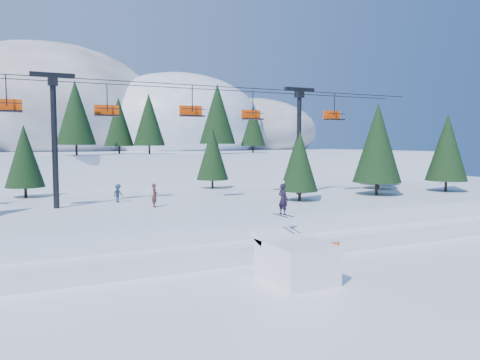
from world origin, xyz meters
name	(u,v)px	position (x,y,z in m)	size (l,w,h in m)	color
ground	(276,290)	(0.00, 0.00, 0.00)	(160.00, 160.00, 0.00)	white
mid_shelf	(170,216)	(0.00, 18.00, 1.25)	(70.00, 22.00, 2.50)	white
berm	(215,248)	(0.00, 8.00, 0.55)	(70.00, 6.00, 1.10)	white
mountain_ridge	(53,131)	(-5.09, 73.37, 9.64)	(119.00, 61.25, 26.46)	white
jump_kicker	(295,259)	(1.83, 1.07, 1.20)	(3.16, 4.38, 5.21)	white
chairlift	(180,122)	(1.00, 18.05, 9.32)	(46.00, 3.21, 10.28)	black
conifer_stand	(214,149)	(4.36, 18.66, 6.93)	(63.16, 17.59, 9.22)	black
distant_skiers	(146,194)	(-2.14, 17.50, 3.30)	(30.02, 5.62, 1.85)	#25394B
banner_near	(318,247)	(6.35, 5.27, 0.54)	(2.70, 1.00, 0.90)	black
banner_far	(336,243)	(8.24, 5.78, 0.54)	(2.76, 0.80, 0.90)	black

